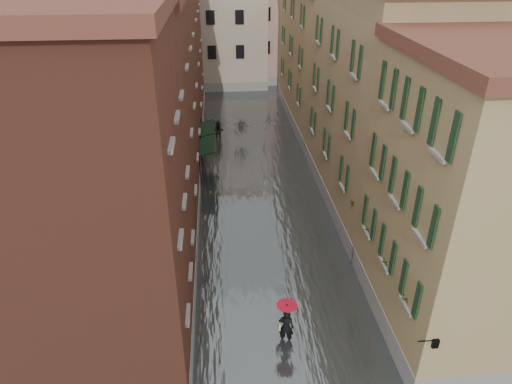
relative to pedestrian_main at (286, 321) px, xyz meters
name	(u,v)px	position (x,y,z in m)	size (l,w,h in m)	color
ground	(280,297)	(0.17, 2.80, -1.20)	(120.00, 120.00, 0.00)	#555457
floodwater	(257,174)	(0.17, 15.80, -1.10)	(10.00, 60.00, 0.20)	#494F51
building_left_near	(98,207)	(-6.83, 0.80, 5.30)	(6.00, 8.00, 13.00)	brown
building_left_mid	(141,113)	(-6.83, 11.80, 5.05)	(6.00, 14.00, 12.50)	#5A321C
building_left_far	(164,47)	(-6.83, 26.80, 5.80)	(6.00, 16.00, 14.00)	brown
building_right_near	(470,208)	(7.17, 0.80, 4.55)	(6.00, 8.00, 11.50)	tan
building_right_mid	(381,102)	(7.17, 11.80, 5.30)	(6.00, 14.00, 13.00)	tan
building_right_far	(325,58)	(7.17, 26.80, 4.55)	(6.00, 16.00, 11.50)	tan
building_end_cream	(211,26)	(-2.83, 40.80, 5.30)	(12.00, 9.00, 13.00)	#B3A18E
building_end_pink	(287,26)	(6.17, 42.80, 4.80)	(10.00, 9.00, 12.00)	tan
awning_near	(207,147)	(-3.32, 15.49, 1.27)	(1.09, 3.06, 2.80)	black
awning_far	(207,129)	(-3.32, 18.89, 1.27)	(1.09, 3.08, 2.80)	black
wall_lantern	(434,342)	(4.50, -3.20, 1.81)	(0.71, 0.22, 0.35)	black
window_planters	(379,240)	(4.29, 2.10, 2.31)	(0.59, 7.93, 0.84)	brown
pedestrian_main	(286,321)	(0.00, 0.00, 0.00)	(0.87, 0.87, 2.06)	black
pedestrian_far	(219,131)	(-2.42, 22.59, -0.35)	(0.82, 0.64, 1.69)	black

